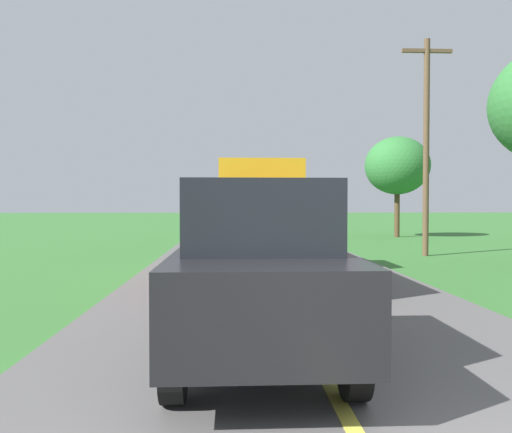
% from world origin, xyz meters
% --- Properties ---
extents(banana_truck_near, '(2.38, 5.82, 2.80)m').
position_xyz_m(banana_truck_near, '(-0.18, 9.80, 1.46)').
color(banana_truck_near, '#2D2D30').
rests_on(banana_truck_near, road_surface).
extents(banana_truck_far, '(2.38, 5.81, 2.80)m').
position_xyz_m(banana_truck_far, '(-0.25, 23.59, 1.46)').
color(banana_truck_far, '#2D2D30').
rests_on(banana_truck_far, road_surface).
extents(utility_pole_roadside, '(1.71, 0.20, 7.34)m').
position_xyz_m(utility_pole_roadside, '(5.68, 14.59, 3.92)').
color(utility_pole_roadside, brown).
rests_on(utility_pole_roadside, ground).
extents(roadside_tree_mid_right, '(3.42, 3.42, 5.36)m').
position_xyz_m(roadside_tree_mid_right, '(7.92, 24.33, 3.81)').
color(roadside_tree_mid_right, '#4C3823').
rests_on(roadside_tree_mid_right, ground).
extents(following_car, '(1.74, 4.10, 1.92)m').
position_xyz_m(following_car, '(-0.63, 3.23, 1.07)').
color(following_car, black).
rests_on(following_car, road_surface).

